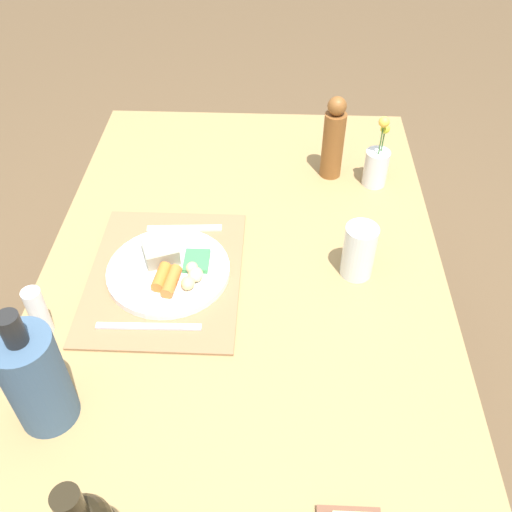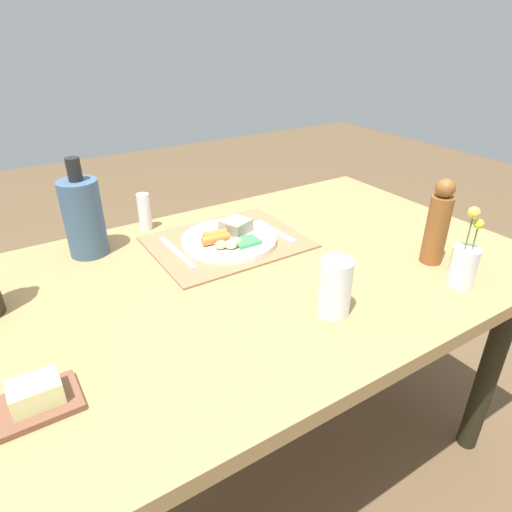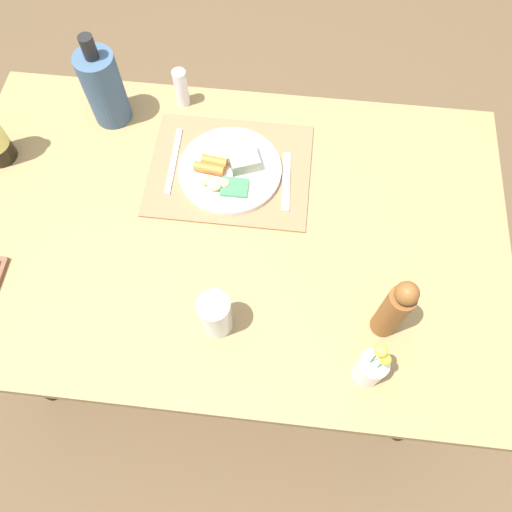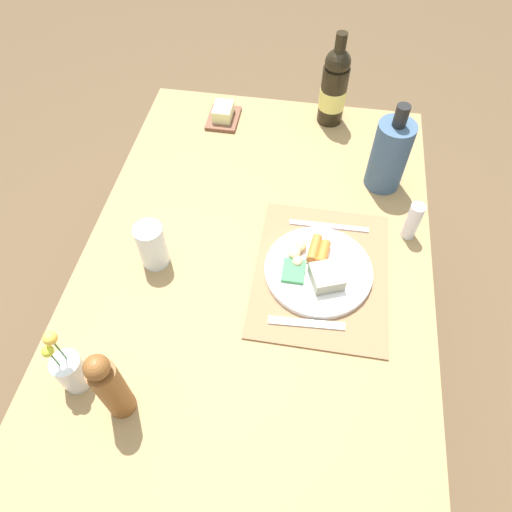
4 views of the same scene
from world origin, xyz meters
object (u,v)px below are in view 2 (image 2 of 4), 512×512
butter_dish (37,397)px  cooler_bottle (83,217)px  flower_vase (464,263)px  water_tumbler (335,290)px  knife (177,252)px  pepper_mill (438,224)px  dinner_plate (230,238)px  fork (275,231)px  salt_shaker (144,212)px  dining_table (263,293)px

butter_dish → cooler_bottle: size_ratio=0.48×
flower_vase → water_tumbler: flower_vase is taller
knife → pepper_mill: (-0.56, 0.40, 0.10)m
dinner_plate → fork: dinner_plate is taller
fork → butter_dish: 0.80m
fork → flower_vase: size_ratio=0.88×
knife → pepper_mill: 0.70m
dinner_plate → fork: size_ratio=1.51×
cooler_bottle → salt_shaker: size_ratio=2.36×
dining_table → knife: size_ratio=6.61×
dinner_plate → salt_shaker: (0.17, -0.23, 0.04)m
flower_vase → pepper_mill: bearing=-108.0°
dining_table → butter_dish: bearing=18.9°
cooler_bottle → butter_dish: bearing=67.7°
knife → pepper_mill: bearing=143.4°
flower_vase → cooler_bottle: size_ratio=0.76×
dinner_plate → pepper_mill: size_ratio=1.19×
water_tumbler → butter_dish: 0.60m
water_tumbler → cooler_bottle: (0.38, -0.58, 0.05)m
dining_table → fork: fork is taller
knife → butter_dish: butter_dish is taller
salt_shaker → cooler_bottle: bearing=20.6°
fork → water_tumbler: (0.12, 0.40, 0.05)m
dinner_plate → butter_dish: dinner_plate is taller
knife → water_tumbler: 0.48m
fork → flower_vase: bearing=110.6°
knife → butter_dish: bearing=41.4°
pepper_mill → salt_shaker: 0.84m
dining_table → flower_vase: 0.51m
flower_vase → salt_shaker: size_ratio=1.80×
dining_table → dinner_plate: bearing=-87.2°
water_tumbler → butter_dish: bearing=-5.5°
knife → flower_vase: 0.74m
cooler_bottle → pepper_mill: bearing=144.5°
dinner_plate → knife: (0.16, -0.02, -0.01)m
dinner_plate → water_tumbler: size_ratio=2.09×
fork → butter_dish: bearing=22.2°
fork → dining_table: bearing=42.8°
butter_dish → salt_shaker: (-0.40, -0.59, 0.04)m
dining_table → flower_vase: bearing=137.2°
dinner_plate → flower_vase: flower_vase is taller
water_tumbler → knife: bearing=-67.3°
knife → water_tumbler: (-0.18, 0.44, 0.05)m
fork → pepper_mill: pepper_mill is taller
water_tumbler → cooler_bottle: size_ratio=0.49×
flower_vase → cooler_bottle: cooler_bottle is taller
flower_vase → butter_dish: bearing=-8.2°
dining_table → pepper_mill: pepper_mill is taller
water_tumbler → fork: bearing=-107.1°
dining_table → water_tumbler: 0.29m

